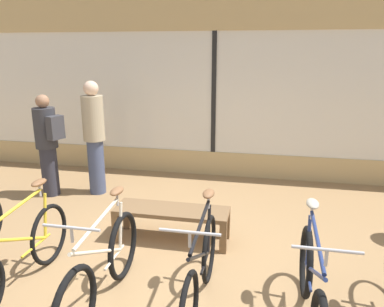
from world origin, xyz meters
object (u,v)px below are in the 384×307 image
object	(u,v)px
bicycle_left	(19,255)
display_bench	(172,214)
bicycle_center_left	(103,269)
bicycle_right	(312,290)
customer_by_window	(94,135)
bicycle_center_right	(201,272)
customer_near_rack	(48,143)

from	to	relation	value
bicycle_left	display_bench	distance (m)	1.74
bicycle_center_left	bicycle_right	size ratio (longest dim) A/B	1.00
bicycle_left	bicycle_right	size ratio (longest dim) A/B	1.02
customer_by_window	bicycle_center_right	bearing A→B (deg)	-49.09
bicycle_center_right	customer_by_window	distance (m)	3.38
bicycle_center_right	display_bench	xyz separation A→B (m)	(-0.58, 1.21, -0.04)
bicycle_right	bicycle_left	bearing A→B (deg)	-179.99
bicycle_center_right	customer_by_window	world-z (taller)	customer_by_window
bicycle_left	bicycle_center_right	size ratio (longest dim) A/B	1.03
bicycle_right	bicycle_center_right	bearing A→B (deg)	176.54
bicycle_right	bicycle_center_left	bearing A→B (deg)	-177.97
bicycle_left	customer_by_window	xyz separation A→B (m)	(-0.41, 2.57, 0.59)
bicycle_left	bicycle_center_left	distance (m)	0.90
bicycle_right	display_bench	bearing A→B (deg)	140.19
bicycle_left	customer_near_rack	distance (m)	2.62
bicycle_left	customer_by_window	bearing A→B (deg)	99.02
bicycle_right	customer_near_rack	world-z (taller)	customer_near_rack
bicycle_center_right	customer_near_rack	distance (m)	3.68
bicycle_center_right	customer_by_window	size ratio (longest dim) A/B	0.93
bicycle_left	bicycle_center_right	bearing A→B (deg)	1.86
bicycle_center_left	bicycle_center_right	size ratio (longest dim) A/B	1.00
bicycle_right	customer_by_window	xyz separation A→B (m)	(-3.12, 2.57, 0.59)
bicycle_center_left	display_bench	world-z (taller)	bicycle_center_left
bicycle_left	customer_near_rack	size ratio (longest dim) A/B	1.07
bicycle_center_left	customer_by_window	distance (m)	3.00
bicycle_center_right	customer_by_window	xyz separation A→B (m)	(-2.18, 2.51, 0.58)
display_bench	customer_near_rack	bearing A→B (deg)	155.12
bicycle_center_right	display_bench	world-z (taller)	bicycle_center_right
bicycle_left	display_bench	bearing A→B (deg)	46.78
bicycle_left	bicycle_center_right	xyz separation A→B (m)	(1.77, 0.06, 0.01)
customer_by_window	bicycle_left	bearing A→B (deg)	-80.98
bicycle_left	customer_by_window	world-z (taller)	customer_by_window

